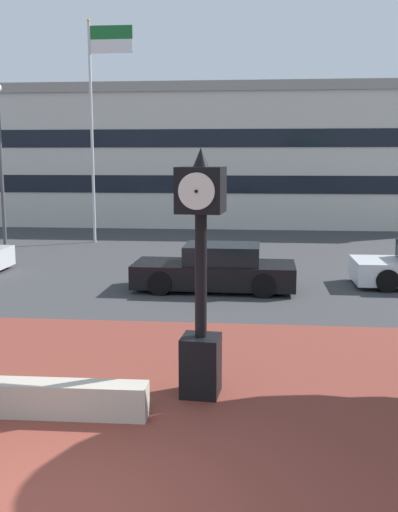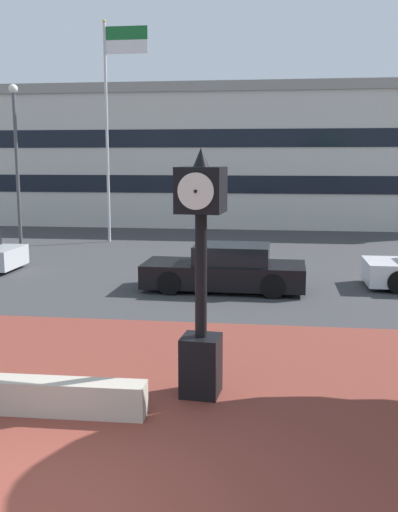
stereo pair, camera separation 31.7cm
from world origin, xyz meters
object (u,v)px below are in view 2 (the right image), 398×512
at_px(flagpole_primary, 112,110).
at_px(street_lamp_post, 16,149).
at_px(civic_building, 228,156).
at_px(street_clock, 201,276).
at_px(car_street_mid, 226,270).

bearing_deg(flagpole_primary, street_lamp_post, -146.57).
bearing_deg(civic_building, street_clock, -86.16).
xyz_separation_m(car_street_mid, civic_building, (-1.58, 19.72, 3.14)).
relative_size(flagpole_primary, civic_building, 0.33).
xyz_separation_m(car_street_mid, flagpole_primary, (-5.63, 8.90, 5.08)).
xyz_separation_m(flagpole_primary, civic_building, (4.05, 10.82, -1.93)).
relative_size(flagpole_primary, street_lamp_post, 1.43).
relative_size(civic_building, street_lamp_post, 4.34).
xyz_separation_m(street_clock, civic_building, (-1.82, 27.14, 1.83)).
bearing_deg(flagpole_primary, car_street_mid, -57.68).
bearing_deg(car_street_mid, street_clock, -176.90).
height_order(flagpole_primary, civic_building, flagpole_primary).
distance_m(car_street_mid, street_lamp_post, 11.70).
xyz_separation_m(street_clock, street_lamp_post, (-9.22, 14.11, 2.09)).
distance_m(car_street_mid, civic_building, 20.03).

